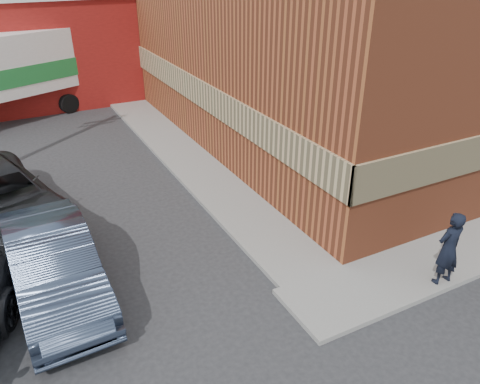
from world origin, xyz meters
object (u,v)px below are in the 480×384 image
brick_building (351,12)px  sedan (54,265)px  man (449,248)px  box_truck (21,68)px

brick_building → sedan: 15.41m
man → box_truck: 19.24m
man → sedan: bearing=-22.7°
man → brick_building: bearing=-114.2°
sedan → box_truck: bearing=84.5°
brick_building → sedan: brick_building is taller
brick_building → man: brick_building is taller
man → sedan: 8.78m
brick_building → box_truck: (-12.46, 7.30, -2.46)m
man → box_truck: (-7.09, 17.85, 1.19)m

